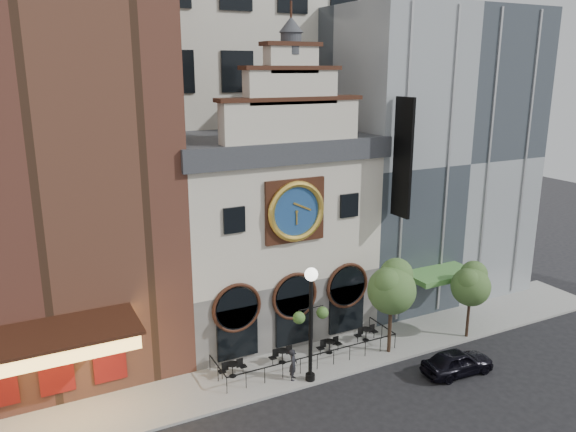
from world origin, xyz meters
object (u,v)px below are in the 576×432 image
(bistro_0, at_px, (233,369))
(lamppost, at_px, (311,312))
(bistro_3, at_px, (366,333))
(pedestrian, at_px, (293,364))
(bistro_1, at_px, (282,355))
(tree_right, at_px, (471,283))
(bistro_2, at_px, (329,346))
(car_right, at_px, (457,362))
(tree_left, at_px, (392,286))

(bistro_0, height_order, lamppost, lamppost)
(bistro_0, distance_m, bistro_3, 8.77)
(pedestrian, bearing_deg, lamppost, -86.41)
(bistro_1, bearing_deg, tree_right, -11.00)
(bistro_2, distance_m, lamppost, 4.68)
(pedestrian, xyz_separation_m, tree_right, (11.89, -0.45, 2.61))
(bistro_2, distance_m, car_right, 7.14)
(car_right, bearing_deg, tree_left, 32.46)
(bistro_0, relative_size, tree_right, 0.33)
(tree_left, bearing_deg, bistro_0, 170.57)
(bistro_2, height_order, tree_right, tree_right)
(bistro_0, relative_size, pedestrian, 0.91)
(lamppost, xyz_separation_m, tree_left, (5.67, 0.67, 0.16))
(bistro_1, xyz_separation_m, bistro_3, (5.74, 0.09, 0.00))
(bistro_0, bearing_deg, bistro_3, 1.24)
(car_right, relative_size, tree_left, 0.74)
(car_right, distance_m, lamppost, 8.80)
(bistro_1, relative_size, tree_left, 0.28)
(bistro_0, relative_size, bistro_3, 1.00)
(bistro_3, height_order, lamppost, lamppost)
(bistro_1, distance_m, tree_left, 7.34)
(bistro_1, distance_m, lamppost, 4.17)
(pedestrian, bearing_deg, bistro_2, -28.21)
(bistro_2, height_order, pedestrian, pedestrian)
(bistro_1, height_order, tree_right, tree_right)
(tree_right, bearing_deg, bistro_2, 166.93)
(lamppost, distance_m, tree_left, 5.71)
(bistro_1, xyz_separation_m, car_right, (8.12, -5.15, 0.08))
(bistro_0, bearing_deg, tree_left, -9.43)
(bistro_3, bearing_deg, pedestrian, -162.39)
(bistro_2, xyz_separation_m, pedestrian, (-3.19, -1.57, 0.40))
(bistro_1, bearing_deg, bistro_0, -178.19)
(bistro_2, distance_m, bistro_3, 2.83)
(bistro_1, distance_m, tree_right, 12.23)
(bistro_0, distance_m, car_right, 12.25)
(bistro_1, xyz_separation_m, lamppost, (0.52, -2.29, 3.45))
(bistro_2, xyz_separation_m, car_right, (5.19, -4.90, 0.08))
(tree_left, relative_size, tree_right, 1.17)
(bistro_2, height_order, lamppost, lamppost)
(car_right, bearing_deg, bistro_1, 61.25)
(bistro_0, height_order, pedestrian, pedestrian)
(bistro_0, xyz_separation_m, tree_left, (9.22, -1.53, 3.61))
(bistro_2, height_order, tree_left, tree_left)
(pedestrian, xyz_separation_m, lamppost, (0.77, -0.48, 3.04))
(bistro_1, xyz_separation_m, tree_right, (11.64, -2.26, 3.01))
(car_right, bearing_deg, pedestrian, 71.89)
(bistro_1, bearing_deg, car_right, -32.35)
(pedestrian, bearing_deg, tree_right, -56.56)
(bistro_2, bearing_deg, car_right, -43.37)
(tree_right, bearing_deg, bistro_3, 158.23)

